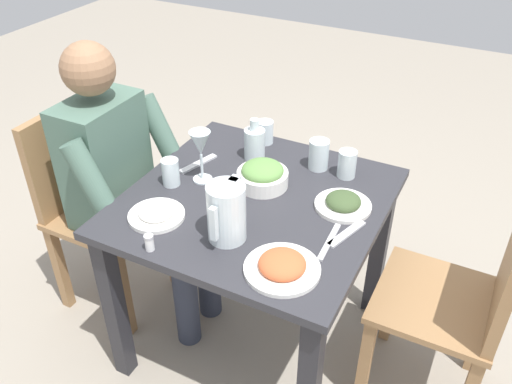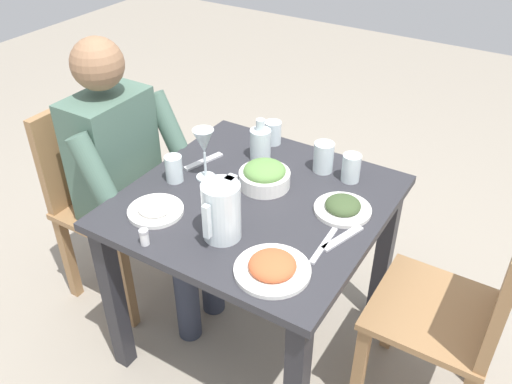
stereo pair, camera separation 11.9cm
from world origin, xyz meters
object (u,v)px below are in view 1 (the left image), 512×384
object	(u,v)px
water_glass_far_left	(347,164)
water_glass_by_pitcher	(319,154)
wine_glass	(200,146)
salt_shaker	(149,242)
plate_dolmas	(343,203)
oil_carafe	(255,145)
chair_near	(92,198)
plate_yoghurt	(156,214)
plate_rice_curry	(282,266)
water_glass_near_left	(171,172)
dining_table	(255,226)
chair_far	(466,298)
diner_near	(127,181)
water_glass_near_right	(265,132)
water_pitcher	(226,213)
salad_bowl	(263,175)

from	to	relation	value
water_glass_far_left	water_glass_by_pitcher	bearing A→B (deg)	-93.65
water_glass_by_pitcher	wine_glass	bearing A→B (deg)	-51.79
water_glass_by_pitcher	salt_shaker	world-z (taller)	water_glass_by_pitcher
plate_dolmas	oil_carafe	bearing A→B (deg)	-110.27
chair_near	plate_yoghurt	xyz separation A→B (m)	(0.20, 0.49, 0.22)
plate_rice_curry	water_glass_near_left	size ratio (longest dim) A/B	2.27
dining_table	plate_dolmas	distance (m)	0.33
water_glass_near_left	wine_glass	bearing A→B (deg)	130.64
chair_far	water_glass_far_left	size ratio (longest dim) A/B	8.52
dining_table	wine_glass	bearing A→B (deg)	-94.33
plate_yoghurt	water_glass_near_left	distance (m)	0.20
water_glass_near_left	water_glass_by_pitcher	world-z (taller)	water_glass_by_pitcher
water_glass_by_pitcher	diner_near	bearing A→B (deg)	-62.87
chair_near	water_glass_near_right	xyz separation A→B (m)	(-0.41, 0.59, 0.25)
dining_table	water_pitcher	xyz separation A→B (m)	(0.23, 0.02, 0.22)
chair_near	plate_dolmas	size ratio (longest dim) A/B	4.57
plate_yoghurt	chair_far	bearing A→B (deg)	107.94
water_pitcher	salt_shaker	distance (m)	0.25
water_glass_near_left	water_glass_far_left	world-z (taller)	water_glass_far_left
water_glass_near_right	salad_bowl	bearing A→B (deg)	24.68
water_glass_far_left	water_glass_near_right	bearing A→B (deg)	-103.54
diner_near	water_glass_near_right	world-z (taller)	diner_near
diner_near	water_glass_near_left	bearing A→B (deg)	87.48
dining_table	water_glass_near_left	world-z (taller)	water_glass_near_left
salt_shaker	plate_rice_curry	bearing A→B (deg)	103.62
plate_rice_curry	wine_glass	xyz separation A→B (m)	(-0.31, -0.46, 0.12)
water_glass_near_right	salt_shaker	xyz separation A→B (m)	(0.75, -0.02, -0.02)
water_pitcher	plate_rice_curry	world-z (taller)	water_pitcher
water_pitcher	plate_dolmas	xyz separation A→B (m)	(-0.32, 0.27, -0.08)
water_glass_far_left	plate_yoghurt	bearing A→B (deg)	-42.07
water_glass_far_left	water_glass_near_left	bearing A→B (deg)	-58.19
oil_carafe	diner_near	bearing A→B (deg)	-54.55
dining_table	water_glass_far_left	xyz separation A→B (m)	(-0.28, 0.23, 0.17)
salad_bowl	water_glass_near_right	bearing A→B (deg)	-155.32
plate_yoghurt	plate_dolmas	bearing A→B (deg)	122.22
wine_glass	oil_carafe	distance (m)	0.26
plate_dolmas	wine_glass	bearing A→B (deg)	-82.02
water_glass_by_pitcher	salt_shaker	bearing A→B (deg)	-22.66
water_pitcher	water_glass_near_left	world-z (taller)	water_pitcher
water_glass_near_right	wine_glass	world-z (taller)	wine_glass
chair_near	wine_glass	size ratio (longest dim) A/B	4.47
salad_bowl	water_pitcher	bearing A→B (deg)	6.00
water_glass_far_left	plate_dolmas	bearing A→B (deg)	16.31
wine_glass	salt_shaker	distance (m)	0.42
salt_shaker	oil_carafe	bearing A→B (deg)	176.74
water_glass_near_left	salt_shaker	bearing A→B (deg)	23.95
plate_rice_curry	salt_shaker	size ratio (longest dim) A/B	4.15
plate_rice_curry	wine_glass	distance (m)	0.56
water_pitcher	salad_bowl	bearing A→B (deg)	-174.00
plate_yoghurt	diner_near	bearing A→B (deg)	-124.22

